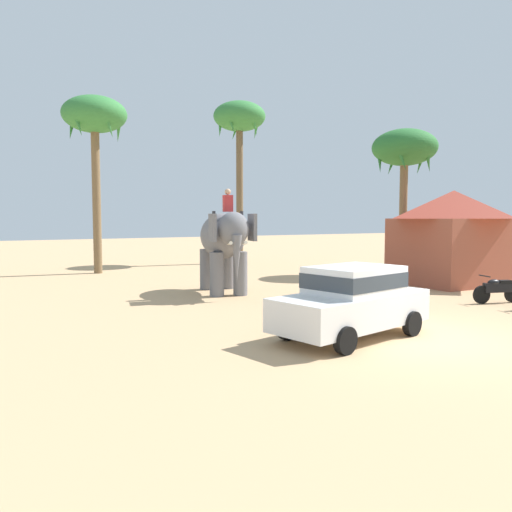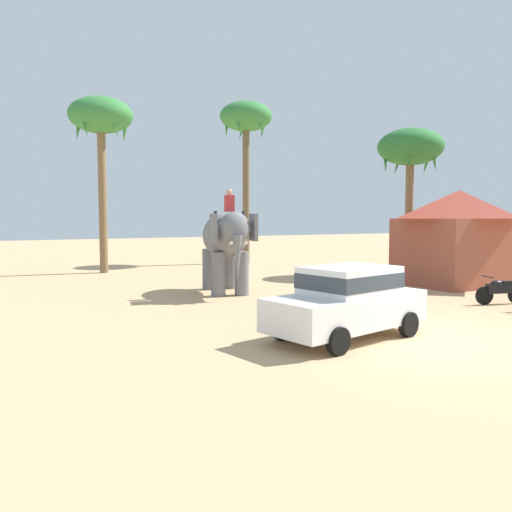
{
  "view_description": "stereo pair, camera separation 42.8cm",
  "coord_description": "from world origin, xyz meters",
  "px_view_note": "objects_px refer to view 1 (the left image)",
  "views": [
    {
      "loc": [
        -9.32,
        -8.07,
        2.86
      ],
      "look_at": [
        -1.28,
        6.17,
        1.6
      ],
      "focal_mm": 35.52,
      "sensor_mm": 36.0,
      "label": 1
    },
    {
      "loc": [
        -8.95,
        -8.28,
        2.86
      ],
      "look_at": [
        -1.28,
        6.17,
        1.6
      ],
      "focal_mm": 35.52,
      "sensor_mm": 36.0,
      "label": 2
    }
  ],
  "objects_px": {
    "elephant_with_mahout": "(224,240)",
    "palm_tree_near_hut": "(95,120)",
    "roadside_hut": "(453,234)",
    "car_sedan_foreground": "(352,299)",
    "palm_tree_behind_elephant": "(404,151)",
    "motorcycle_fourth_in_row": "(497,289)",
    "palm_tree_left_of_road": "(239,123)"
  },
  "relations": [
    {
      "from": "palm_tree_left_of_road",
      "to": "elephant_with_mahout",
      "type": "bearing_deg",
      "value": -120.26
    },
    {
      "from": "elephant_with_mahout",
      "to": "palm_tree_near_hut",
      "type": "distance_m",
      "value": 11.24
    },
    {
      "from": "car_sedan_foreground",
      "to": "palm_tree_near_hut",
      "type": "xyz_separation_m",
      "value": [
        -2.19,
        17.18,
        6.77
      ]
    },
    {
      "from": "motorcycle_fourth_in_row",
      "to": "palm_tree_near_hut",
      "type": "bearing_deg",
      "value": 121.31
    },
    {
      "from": "elephant_with_mahout",
      "to": "roadside_hut",
      "type": "xyz_separation_m",
      "value": [
        9.82,
        -2.28,
        0.13
      ]
    },
    {
      "from": "car_sedan_foreground",
      "to": "palm_tree_near_hut",
      "type": "distance_m",
      "value": 18.6
    },
    {
      "from": "car_sedan_foreground",
      "to": "roadside_hut",
      "type": "distance_m",
      "value": 11.76
    },
    {
      "from": "palm_tree_behind_elephant",
      "to": "roadside_hut",
      "type": "relative_size",
      "value": 1.43
    },
    {
      "from": "palm_tree_near_hut",
      "to": "palm_tree_left_of_road",
      "type": "distance_m",
      "value": 9.22
    },
    {
      "from": "palm_tree_behind_elephant",
      "to": "motorcycle_fourth_in_row",
      "type": "bearing_deg",
      "value": -115.05
    },
    {
      "from": "car_sedan_foreground",
      "to": "palm_tree_behind_elephant",
      "type": "bearing_deg",
      "value": 39.97
    },
    {
      "from": "palm_tree_near_hut",
      "to": "roadside_hut",
      "type": "height_order",
      "value": "palm_tree_near_hut"
    },
    {
      "from": "car_sedan_foreground",
      "to": "palm_tree_left_of_road",
      "type": "distance_m",
      "value": 21.45
    },
    {
      "from": "motorcycle_fourth_in_row",
      "to": "palm_tree_near_hut",
      "type": "height_order",
      "value": "palm_tree_near_hut"
    },
    {
      "from": "motorcycle_fourth_in_row",
      "to": "palm_tree_behind_elephant",
      "type": "height_order",
      "value": "palm_tree_behind_elephant"
    },
    {
      "from": "motorcycle_fourth_in_row",
      "to": "roadside_hut",
      "type": "xyz_separation_m",
      "value": [
        2.86,
        4.2,
        1.66
      ]
    },
    {
      "from": "elephant_with_mahout",
      "to": "palm_tree_behind_elephant",
      "type": "distance_m",
      "value": 11.53
    },
    {
      "from": "elephant_with_mahout",
      "to": "palm_tree_near_hut",
      "type": "height_order",
      "value": "palm_tree_near_hut"
    },
    {
      "from": "elephant_with_mahout",
      "to": "roadside_hut",
      "type": "height_order",
      "value": "roadside_hut"
    },
    {
      "from": "car_sedan_foreground",
      "to": "palm_tree_left_of_road",
      "type": "height_order",
      "value": "palm_tree_left_of_road"
    },
    {
      "from": "elephant_with_mahout",
      "to": "palm_tree_behind_elephant",
      "type": "bearing_deg",
      "value": 7.73
    },
    {
      "from": "palm_tree_near_hut",
      "to": "palm_tree_left_of_road",
      "type": "relative_size",
      "value": 0.89
    },
    {
      "from": "motorcycle_fourth_in_row",
      "to": "palm_tree_near_hut",
      "type": "distance_m",
      "value": 19.85
    },
    {
      "from": "elephant_with_mahout",
      "to": "palm_tree_left_of_road",
      "type": "relative_size",
      "value": 0.4
    },
    {
      "from": "car_sedan_foreground",
      "to": "elephant_with_mahout",
      "type": "distance_m",
      "value": 7.95
    },
    {
      "from": "elephant_with_mahout",
      "to": "palm_tree_left_of_road",
      "type": "height_order",
      "value": "palm_tree_left_of_road"
    },
    {
      "from": "palm_tree_behind_elephant",
      "to": "palm_tree_near_hut",
      "type": "bearing_deg",
      "value": 149.4
    },
    {
      "from": "elephant_with_mahout",
      "to": "roadside_hut",
      "type": "distance_m",
      "value": 10.08
    },
    {
      "from": "roadside_hut",
      "to": "palm_tree_left_of_road",
      "type": "bearing_deg",
      "value": 104.6
    },
    {
      "from": "car_sedan_foreground",
      "to": "roadside_hut",
      "type": "height_order",
      "value": "roadside_hut"
    },
    {
      "from": "car_sedan_foreground",
      "to": "palm_tree_behind_elephant",
      "type": "xyz_separation_m",
      "value": [
        11.11,
        9.31,
        5.2
      ]
    },
    {
      "from": "roadside_hut",
      "to": "car_sedan_foreground",
      "type": "bearing_deg",
      "value": -151.45
    }
  ]
}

